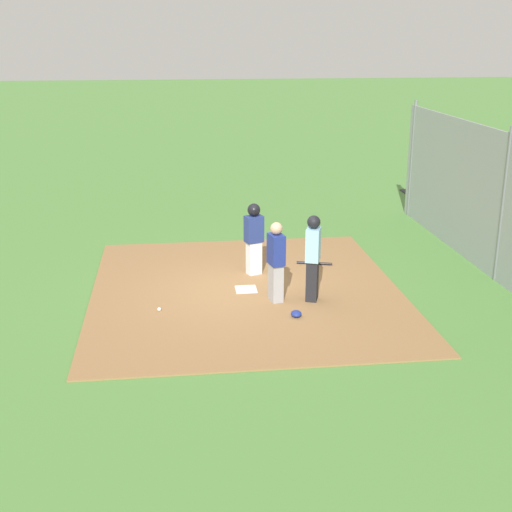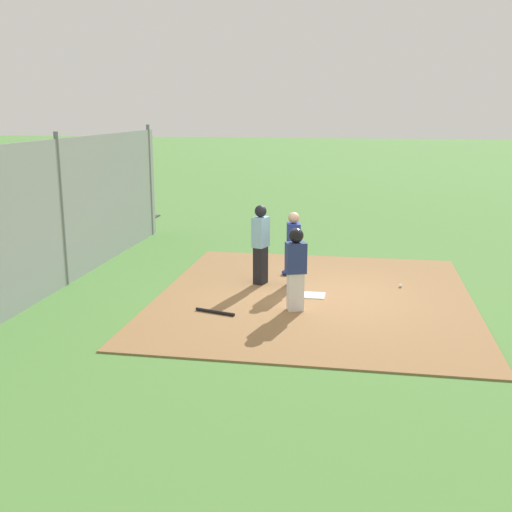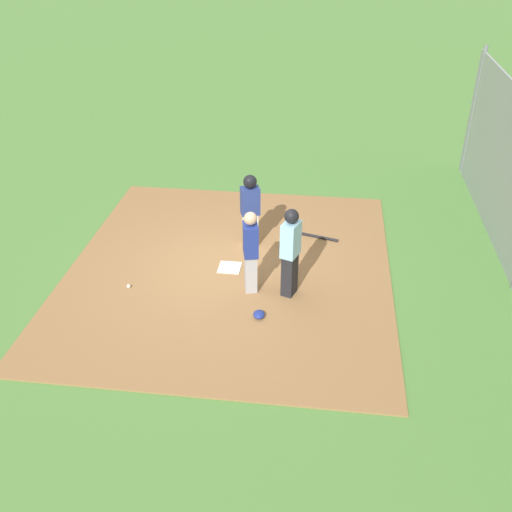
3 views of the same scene
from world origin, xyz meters
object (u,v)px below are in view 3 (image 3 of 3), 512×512
Objects in this scene: home_plate at (230,267)px; umpire at (290,251)px; baseball_bat at (320,237)px; catcher at (251,251)px; catcher_mask at (259,314)px; baseball at (129,286)px; runner at (250,206)px.

umpire is at bearing -120.38° from home_plate.
baseball_bat is at bearing -50.72° from home_plate.
home_plate is at bearing -65.84° from catcher.
catcher_mask reaches higher than home_plate.
baseball_bat is at bearing -56.15° from baseball.
home_plate is at bearing 55.04° from baseball_bat.
runner is 1.78m from baseball_bat.
catcher is at bearing 16.96° from catcher_mask.
catcher is 1.01× the size of runner.
catcher is 2.47m from baseball.
home_plate is 2.28m from baseball_bat.
catcher_mask is at bearing -8.42° from runner.
catcher is at bearing -11.51° from runner.
catcher_mask is at bearing -153.10° from home_plate.
umpire is at bearing 92.55° from baseball_bat.
catcher reaches higher than catcher_mask.
runner is 21.78× the size of baseball.
catcher reaches higher than baseball.
home_plate is 0.27× the size of runner.
baseball_bat is 3.45× the size of catcher_mask.
catcher is 1.69m from runner.
catcher is 1.19m from catcher_mask.
catcher is (-0.69, -0.52, 0.84)m from home_plate.
catcher_mask is 2.65m from baseball.
catcher_mask is at bearing 87.65° from baseball_bat.
runner reaches higher than catcher_mask.
home_plate is 2.03m from baseball.
home_plate is 5.95× the size of baseball.
runner reaches higher than home_plate.
baseball reaches higher than baseball_bat.
baseball is (-0.95, 1.80, 0.03)m from home_plate.
baseball_bat is at bearing -18.11° from catcher_mask.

